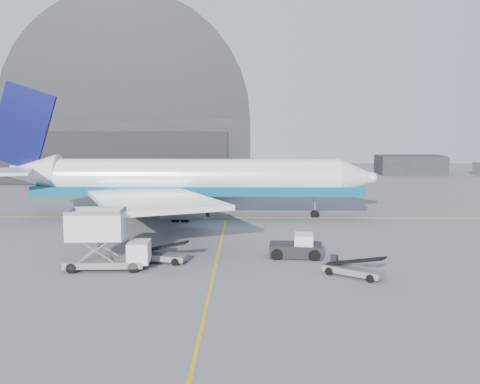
{
  "coord_description": "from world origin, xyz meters",
  "views": [
    {
      "loc": [
        2.73,
        -44.66,
        12.21
      ],
      "look_at": [
        1.83,
        10.59,
        4.5
      ],
      "focal_mm": 40.0,
      "sensor_mm": 36.0,
      "label": 1
    }
  ],
  "objects_px": {
    "catering_truck": "(104,241)",
    "pushback_tug": "(297,248)",
    "belt_loader_b": "(353,269)",
    "airliner": "(183,180)",
    "belt_loader_a": "(158,255)"
  },
  "relations": [
    {
      "from": "belt_loader_b",
      "to": "pushback_tug",
      "type": "bearing_deg",
      "value": 157.32
    },
    {
      "from": "catering_truck",
      "to": "belt_loader_a",
      "type": "relative_size",
      "value": 1.33
    },
    {
      "from": "airliner",
      "to": "belt_loader_b",
      "type": "height_order",
      "value": "airliner"
    },
    {
      "from": "pushback_tug",
      "to": "belt_loader_b",
      "type": "relative_size",
      "value": 1.02
    },
    {
      "from": "catering_truck",
      "to": "belt_loader_b",
      "type": "distance_m",
      "value": 19.91
    },
    {
      "from": "belt_loader_a",
      "to": "belt_loader_b",
      "type": "xyz_separation_m",
      "value": [
        15.75,
        -3.89,
        -0.02
      ]
    },
    {
      "from": "pushback_tug",
      "to": "belt_loader_a",
      "type": "height_order",
      "value": "pushback_tug"
    },
    {
      "from": "airliner",
      "to": "catering_truck",
      "type": "bearing_deg",
      "value": -98.93
    },
    {
      "from": "belt_loader_b",
      "to": "airliner",
      "type": "bearing_deg",
      "value": 157.73
    },
    {
      "from": "airliner",
      "to": "pushback_tug",
      "type": "xyz_separation_m",
      "value": [
        12.4,
        -18.71,
        -3.88
      ]
    },
    {
      "from": "catering_truck",
      "to": "belt_loader_b",
      "type": "height_order",
      "value": "catering_truck"
    },
    {
      "from": "belt_loader_b",
      "to": "catering_truck",
      "type": "bearing_deg",
      "value": -150.48
    },
    {
      "from": "airliner",
      "to": "belt_loader_a",
      "type": "bearing_deg",
      "value": -88.84
    },
    {
      "from": "catering_truck",
      "to": "pushback_tug",
      "type": "relative_size",
      "value": 1.43
    },
    {
      "from": "catering_truck",
      "to": "pushback_tug",
      "type": "height_order",
      "value": "catering_truck"
    }
  ]
}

